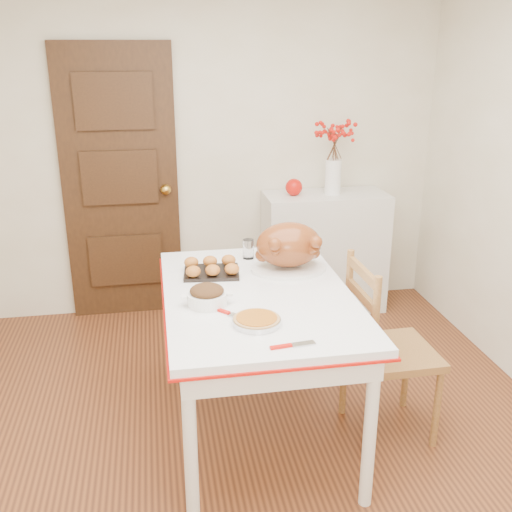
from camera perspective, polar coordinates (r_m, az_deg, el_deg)
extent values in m
cube|color=#442314|center=(3.27, 0.25, -18.87)|extent=(3.50, 4.00, 0.00)
cube|color=silver|center=(4.60, -4.20, 9.83)|extent=(3.50, 0.00, 2.50)
cube|color=#3D2311|center=(4.60, -12.84, 6.59)|extent=(0.85, 0.06, 2.06)
cube|color=silver|center=(4.75, 6.54, 0.38)|extent=(0.95, 0.42, 0.95)
sphere|color=red|center=(4.54, 3.65, 6.60)|extent=(0.13, 0.13, 0.13)
cylinder|color=#A55714|center=(2.70, 0.07, -6.12)|extent=(0.29, 0.29, 0.05)
cylinder|color=white|center=(3.49, -0.74, 0.68)|extent=(0.07, 0.07, 0.11)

